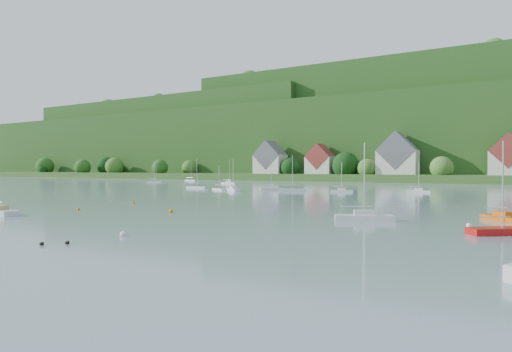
{
  "coord_description": "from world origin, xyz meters",
  "views": [
    {
      "loc": [
        43.37,
        0.54,
        5.5
      ],
      "look_at": [
        0.93,
        75.0,
        4.0
      ],
      "focal_mm": 30.44,
      "sensor_mm": 36.0,
      "label": 1
    }
  ],
  "objects": [
    {
      "name": "mooring_buoy_1",
      "position": [
        16.55,
        25.72,
        0.0
      ],
      "size": [
        0.5,
        0.5,
        0.5
      ],
      "primitive_type": "sphere",
      "color": "white",
      "rests_on": "ground"
    },
    {
      "name": "near_sailboat_5",
      "position": [
        43.41,
        52.73,
        0.4
      ],
      "size": [
        4.39,
        4.64,
        6.75
      ],
      "rotation": [
        0.0,
        0.0,
        -0.83
      ],
      "color": "#CC5809",
      "rests_on": "ground"
    },
    {
      "name": "mooring_buoy_0",
      "position": [
        -5.04,
        38.32,
        0.0
      ],
      "size": [
        0.42,
        0.42,
        0.42
      ],
      "primitive_type": "sphere",
      "color": "#D46F03",
      "rests_on": "ground"
    },
    {
      "name": "village_building_1",
      "position": [
        -30.0,
        189.0,
        8.75
      ],
      "size": [
        12.0,
        9.36,
        14.0
      ],
      "color": "beige",
      "rests_on": "far_shore_strip"
    },
    {
      "name": "far_sailboat_cluster",
      "position": [
        8.14,
        116.65,
        0.38
      ],
      "size": [
        194.39,
        64.42,
        8.75
      ],
      "color": "silver",
      "rests_on": "ground"
    },
    {
      "name": "duck_pair",
      "position": [
        15.33,
        20.39,
        0.1
      ],
      "size": [
        1.62,
        1.46,
        0.29
      ],
      "color": "black",
      "rests_on": "ground"
    },
    {
      "name": "near_sailboat_7",
      "position": [
        43.37,
        42.01,
        0.34
      ],
      "size": [
        5.53,
        4.85,
        7.79
      ],
      "rotation": [
        0.0,
        0.0,
        0.67
      ],
      "color": "#AB110E",
      "rests_on": "ground"
    },
    {
      "name": "mooring_buoy_2",
      "position": [
        7.43,
        42.16,
        0.0
      ],
      "size": [
        0.5,
        0.5,
        0.5
      ],
      "primitive_type": "sphere",
      "color": "#D46F03",
      "rests_on": "ground"
    },
    {
      "name": "forested_ridge",
      "position": [
        0.39,
        268.57,
        22.89
      ],
      "size": [
        620.0,
        181.22,
        69.89
      ],
      "color": "#1C3E13",
      "rests_on": "ground"
    },
    {
      "name": "village_building_2",
      "position": [
        5.0,
        188.0,
        10.27
      ],
      "size": [
        16.0,
        11.44,
        18.0
      ],
      "color": "beige",
      "rests_on": "far_shore_strip"
    },
    {
      "name": "far_shore_strip",
      "position": [
        0.0,
        200.0,
        1.5
      ],
      "size": [
        600.0,
        60.0,
        3.0
      ],
      "primitive_type": "cube",
      "color": "#2D521E",
      "rests_on": "ground"
    },
    {
      "name": "village_building_0",
      "position": [
        -55.0,
        187.0,
        9.51
      ],
      "size": [
        14.0,
        10.4,
        16.0
      ],
      "color": "beige",
      "rests_on": "far_shore_strip"
    },
    {
      "name": "mooring_buoy_4",
      "position": [
        40.66,
        45.55,
        0.0
      ],
      "size": [
        0.49,
        0.49,
        0.49
      ],
      "primitive_type": "sphere",
      "color": "white",
      "rests_on": "ground"
    },
    {
      "name": "village_building_3",
      "position": [
        45.0,
        186.0,
        9.43
      ],
      "size": [
        13.0,
        10.4,
        15.5
      ],
      "color": "beige",
      "rests_on": "far_shore_strip"
    },
    {
      "name": "mooring_buoy_3",
      "position": [
        -6.83,
        49.85,
        0.0
      ],
      "size": [
        0.41,
        0.41,
        0.41
      ],
      "primitive_type": "sphere",
      "color": "#D46F03",
      "rests_on": "ground"
    },
    {
      "name": "near_sailboat_3",
      "position": [
        30.76,
        45.63,
        0.44
      ],
      "size": [
        6.26,
        3.92,
        8.2
      ],
      "rotation": [
        0.0,
        0.0,
        0.4
      ],
      "color": "silver",
      "rests_on": "ground"
    }
  ]
}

